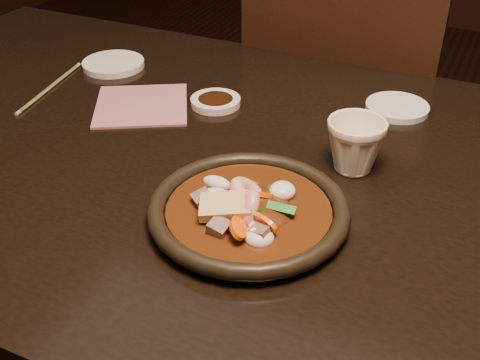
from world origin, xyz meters
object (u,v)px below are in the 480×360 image
at_px(chair, 343,127).
at_px(tea_cup, 355,144).
at_px(table, 220,193).
at_px(plate, 249,211).

distance_m(chair, tea_cup, 0.63).
bearing_deg(chair, table, 85.30).
height_order(plate, tea_cup, tea_cup).
bearing_deg(chair, tea_cup, 106.19).
relative_size(plate, tea_cup, 3.06).
bearing_deg(tea_cup, chair, 106.17).
relative_size(table, chair, 1.68).
relative_size(chair, tea_cup, 10.63).
distance_m(table, tea_cup, 0.24).
xyz_separation_m(chair, plate, (0.06, -0.72, 0.25)).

